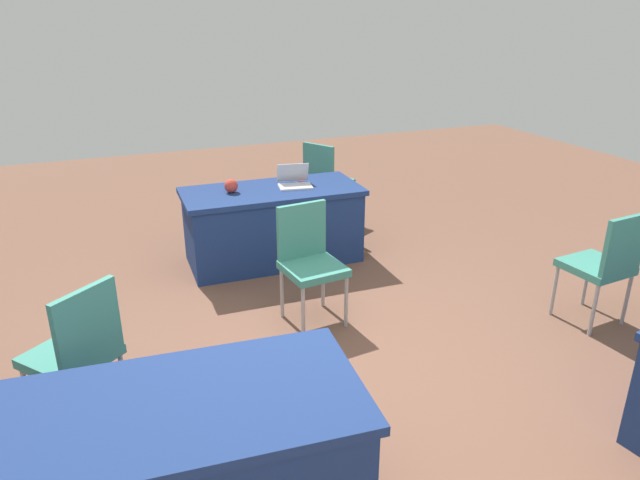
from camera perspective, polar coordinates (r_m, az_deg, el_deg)
ground_plane at (r=4.14m, az=-0.94°, el=-12.82°), size 14.40×14.40×0.00m
table_foreground at (r=5.73m, az=-4.67°, el=1.51°), size 1.74×0.83×0.74m
table_mid_left at (r=2.95m, az=-14.30°, el=-21.20°), size 1.84×0.99×0.74m
chair_near_front at (r=4.56m, az=-1.08°, el=-1.68°), size 0.49×0.49×0.95m
chair_tucked_left at (r=4.98m, az=26.29°, el=-1.90°), size 0.48×0.48×0.95m
chair_aisle at (r=6.66m, az=0.53°, el=6.17°), size 0.60×0.60×0.97m
chair_back_row at (r=3.65m, az=-22.83°, el=-9.81°), size 0.62×0.62×0.95m
laptop_silver at (r=5.69m, az=-2.54°, el=5.74°), size 0.36×0.34×0.21m
yarn_ball at (r=5.53m, az=-8.76°, el=5.29°), size 0.13×0.13×0.13m
scissors_red at (r=5.77m, az=-1.55°, el=5.59°), size 0.06×0.18×0.01m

